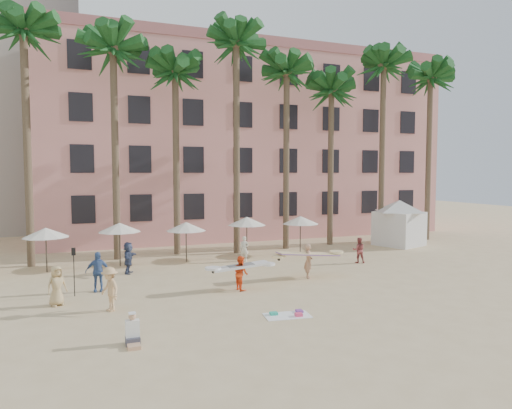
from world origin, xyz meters
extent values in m
plane|color=#D1B789|center=(0.00, 0.00, 0.00)|extent=(120.00, 120.00, 0.00)
cube|color=pink|center=(7.00, 26.00, 8.00)|extent=(35.00, 14.00, 16.00)
cylinder|color=brown|center=(-10.00, 14.50, 7.00)|extent=(0.44, 0.44, 14.00)
cylinder|color=brown|center=(-5.00, 15.00, 6.75)|extent=(0.44, 0.44, 13.50)
cylinder|color=brown|center=(-1.00, 15.50, 6.25)|extent=(0.44, 0.44, 12.50)
cylinder|color=brown|center=(3.00, 14.50, 7.25)|extent=(0.44, 0.44, 14.50)
cylinder|color=brown|center=(7.00, 15.00, 6.50)|extent=(0.44, 0.44, 13.00)
cylinder|color=brown|center=(11.00, 15.50, 6.00)|extent=(0.44, 0.44, 12.00)
cylinder|color=brown|center=(15.00, 14.50, 7.00)|extent=(0.44, 0.44, 14.00)
cylinder|color=brown|center=(20.00, 15.00, 6.75)|extent=(0.44, 0.44, 13.50)
cylinder|color=#332B23|center=(-9.00, 12.40, 1.20)|extent=(0.07, 0.07, 2.40)
cone|color=white|center=(-9.00, 12.40, 2.25)|extent=(2.50, 2.50, 0.55)
cylinder|color=#332B23|center=(-5.00, 12.60, 1.25)|extent=(0.07, 0.07, 2.50)
cone|color=white|center=(-5.00, 12.60, 2.35)|extent=(2.50, 2.50, 0.55)
cylinder|color=#332B23|center=(-1.00, 12.50, 1.20)|extent=(0.07, 0.07, 2.40)
cone|color=white|center=(-1.00, 12.50, 2.25)|extent=(2.50, 2.50, 0.55)
cylinder|color=#332B23|center=(3.00, 12.40, 1.30)|extent=(0.07, 0.07, 2.60)
cone|color=white|center=(3.00, 12.40, 2.45)|extent=(2.50, 2.50, 0.55)
cylinder|color=#332B23|center=(7.00, 12.60, 1.25)|extent=(0.07, 0.07, 2.50)
cone|color=white|center=(7.00, 12.60, 2.35)|extent=(2.50, 2.50, 0.55)
cube|color=silver|center=(15.79, 13.26, 1.30)|extent=(3.84, 3.84, 2.60)
cone|color=silver|center=(15.79, 13.26, 3.05)|extent=(5.76, 5.76, 0.90)
cube|color=white|center=(0.43, 0.40, 0.01)|extent=(1.91, 1.21, 0.02)
cube|color=#29B494|center=(-0.04, 0.66, 0.07)|extent=(0.33, 0.28, 0.10)
cube|color=#FA4574|center=(0.81, 0.15, 0.08)|extent=(0.30, 0.25, 0.12)
cube|color=purple|center=(1.07, 0.62, 0.06)|extent=(0.29, 0.33, 0.08)
imported|color=tan|center=(4.15, 5.85, 0.93)|extent=(0.63, 0.78, 1.85)
cube|color=#F7DC9A|center=(4.15, 5.85, 1.30)|extent=(3.48, 0.83, 0.40)
imported|color=#FF4C1A|center=(0.01, 4.81, 0.82)|extent=(0.74, 0.88, 1.64)
cube|color=silver|center=(0.01, 4.81, 1.15)|extent=(2.78, 0.78, 0.29)
imported|color=#36405E|center=(-4.71, 10.39, 0.89)|extent=(1.04, 1.73, 1.77)
imported|color=#913C3D|center=(9.02, 8.47, 0.79)|extent=(0.95, 0.87, 1.58)
imported|color=tan|center=(-6.05, 3.51, 0.91)|extent=(1.09, 1.34, 1.81)
imported|color=silver|center=(2.49, 11.45, 0.79)|extent=(0.69, 0.66, 1.59)
imported|color=#42619A|center=(-6.42, 6.92, 0.95)|extent=(1.13, 0.52, 1.90)
imported|color=tan|center=(-8.10, 5.11, 0.85)|extent=(0.98, 0.86, 1.70)
cylinder|color=black|center=(-7.44, 6.42, 1.05)|extent=(0.04, 0.04, 2.10)
cube|color=black|center=(-7.44, 6.42, 2.05)|extent=(0.18, 0.03, 0.35)
cube|color=#3F3F4C|center=(-5.54, -0.52, 0.12)|extent=(0.46, 0.43, 0.24)
cube|color=tan|center=(-5.54, -0.88, 0.06)|extent=(0.41, 0.46, 0.12)
cube|color=white|center=(-5.54, -0.47, 0.51)|extent=(0.45, 0.27, 0.56)
sphere|color=tan|center=(-5.54, -0.47, 0.92)|extent=(0.24, 0.24, 0.24)
camera|label=1|loc=(-6.91, -15.58, 5.61)|focal=32.00mm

